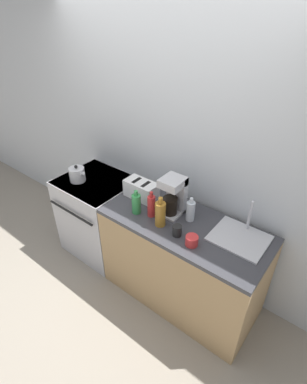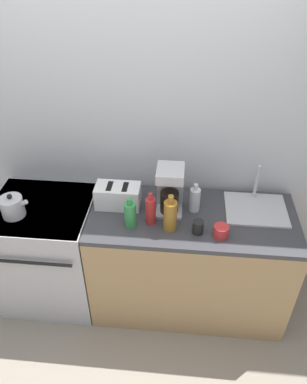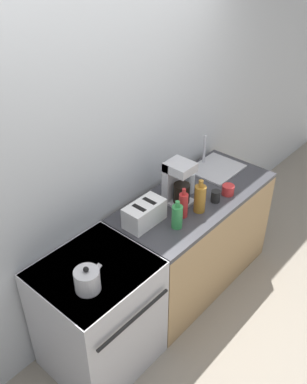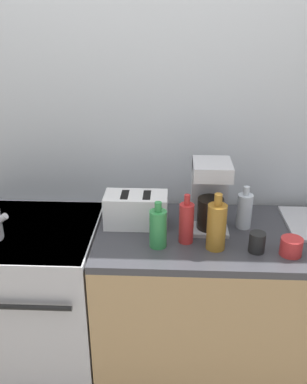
{
  "view_description": "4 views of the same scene",
  "coord_description": "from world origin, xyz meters",
  "px_view_note": "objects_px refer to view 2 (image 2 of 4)",
  "views": [
    {
      "loc": [
        1.5,
        -1.35,
        2.52
      ],
      "look_at": [
        0.17,
        0.35,
        1.07
      ],
      "focal_mm": 28.0,
      "sensor_mm": 36.0,
      "label": 1
    },
    {
      "loc": [
        0.43,
        -1.66,
        2.59
      ],
      "look_at": [
        0.23,
        0.4,
        1.04
      ],
      "focal_mm": 35.0,
      "sensor_mm": 36.0,
      "label": 2
    },
    {
      "loc": [
        -1.82,
        -1.26,
        2.84
      ],
      "look_at": [
        0.1,
        0.42,
        1.11
      ],
      "focal_mm": 40.0,
      "sensor_mm": 36.0,
      "label": 3
    },
    {
      "loc": [
        0.16,
        -1.52,
        1.94
      ],
      "look_at": [
        0.07,
        0.42,
        1.08
      ],
      "focal_mm": 40.0,
      "sensor_mm": 36.0,
      "label": 4
    }
  ],
  "objects_px": {
    "coffee_maker": "(170,188)",
    "bottle_green": "(130,214)",
    "stove": "(49,250)",
    "cup_black": "(198,227)",
    "kettle": "(12,207)",
    "bottle_amber": "(170,215)",
    "bottle_red": "(151,210)",
    "bottle_clear": "(195,199)",
    "toaster": "(118,196)",
    "cup_red": "(221,231)"
  },
  "relations": [
    {
      "from": "bottle_green",
      "to": "cup_red",
      "type": "bearing_deg",
      "value": -4.46
    },
    {
      "from": "bottle_amber",
      "to": "cup_black",
      "type": "distance_m",
      "value": 0.2
    },
    {
      "from": "bottle_red",
      "to": "stove",
      "type": "bearing_deg",
      "value": 173.72
    },
    {
      "from": "bottle_clear",
      "to": "bottle_green",
      "type": "height_order",
      "value": "bottle_green"
    },
    {
      "from": "kettle",
      "to": "bottle_green",
      "type": "relative_size",
      "value": 0.88
    },
    {
      "from": "cup_red",
      "to": "bottle_amber",
      "type": "bearing_deg",
      "value": 173.03
    },
    {
      "from": "bottle_amber",
      "to": "bottle_clear",
      "type": "distance_m",
      "value": 0.26
    },
    {
      "from": "coffee_maker",
      "to": "bottle_clear",
      "type": "height_order",
      "value": "coffee_maker"
    },
    {
      "from": "bottle_red",
      "to": "bottle_green",
      "type": "distance_m",
      "value": 0.14
    },
    {
      "from": "bottle_clear",
      "to": "coffee_maker",
      "type": "bearing_deg",
      "value": -178.84
    },
    {
      "from": "bottle_amber",
      "to": "cup_black",
      "type": "xyz_separation_m",
      "value": [
        0.18,
        -0.02,
        -0.07
      ]
    },
    {
      "from": "bottle_red",
      "to": "cup_black",
      "type": "bearing_deg",
      "value": -13.06
    },
    {
      "from": "bottle_clear",
      "to": "cup_red",
      "type": "distance_m",
      "value": 0.31
    },
    {
      "from": "coffee_maker",
      "to": "bottle_red",
      "type": "distance_m",
      "value": 0.21
    },
    {
      "from": "stove",
      "to": "bottle_clear",
      "type": "height_order",
      "value": "bottle_clear"
    },
    {
      "from": "stove",
      "to": "bottle_amber",
      "type": "xyz_separation_m",
      "value": [
        0.95,
        -0.14,
        0.56
      ]
    },
    {
      "from": "bottle_red",
      "to": "kettle",
      "type": "bearing_deg",
      "value": -178.99
    },
    {
      "from": "kettle",
      "to": "cup_black",
      "type": "xyz_separation_m",
      "value": [
        1.26,
        -0.06,
        -0.03
      ]
    },
    {
      "from": "bottle_red",
      "to": "cup_black",
      "type": "relative_size",
      "value": 2.58
    },
    {
      "from": "toaster",
      "to": "bottle_amber",
      "type": "height_order",
      "value": "bottle_amber"
    },
    {
      "from": "stove",
      "to": "cup_black",
      "type": "height_order",
      "value": "cup_black"
    },
    {
      "from": "toaster",
      "to": "bottle_clear",
      "type": "bearing_deg",
      "value": -0.18
    },
    {
      "from": "bottle_clear",
      "to": "bottle_green",
      "type": "bearing_deg",
      "value": -154.19
    },
    {
      "from": "bottle_red",
      "to": "bottle_clear",
      "type": "height_order",
      "value": "bottle_red"
    },
    {
      "from": "coffee_maker",
      "to": "bottle_clear",
      "type": "bearing_deg",
      "value": 1.16
    },
    {
      "from": "bottle_amber",
      "to": "bottle_green",
      "type": "xyz_separation_m",
      "value": [
        -0.26,
        0.01,
        -0.02
      ]
    },
    {
      "from": "bottle_clear",
      "to": "bottle_green",
      "type": "xyz_separation_m",
      "value": [
        -0.42,
        -0.2,
        0.0
      ]
    },
    {
      "from": "toaster",
      "to": "cup_red",
      "type": "relative_size",
      "value": 3.17
    },
    {
      "from": "cup_black",
      "to": "bottle_red",
      "type": "bearing_deg",
      "value": 166.94
    },
    {
      "from": "coffee_maker",
      "to": "bottle_red",
      "type": "relative_size",
      "value": 1.45
    },
    {
      "from": "toaster",
      "to": "bottle_amber",
      "type": "xyz_separation_m",
      "value": [
        0.38,
        -0.21,
        0.03
      ]
    },
    {
      "from": "coffee_maker",
      "to": "bottle_green",
      "type": "xyz_separation_m",
      "value": [
        -0.25,
        -0.2,
        -0.09
      ]
    },
    {
      "from": "cup_black",
      "to": "toaster",
      "type": "bearing_deg",
      "value": 157.52
    },
    {
      "from": "bottle_clear",
      "to": "cup_black",
      "type": "relative_size",
      "value": 2.34
    },
    {
      "from": "toaster",
      "to": "cup_red",
      "type": "bearing_deg",
      "value": -19.46
    },
    {
      "from": "coffee_maker",
      "to": "bottle_amber",
      "type": "bearing_deg",
      "value": -85.64
    },
    {
      "from": "cup_red",
      "to": "bottle_green",
      "type": "bearing_deg",
      "value": 175.54
    },
    {
      "from": "bottle_red",
      "to": "cup_black",
      "type": "xyz_separation_m",
      "value": [
        0.32,
        -0.07,
        -0.05
      ]
    },
    {
      "from": "bottle_red",
      "to": "toaster",
      "type": "bearing_deg",
      "value": 147.1
    },
    {
      "from": "stove",
      "to": "coffee_maker",
      "type": "height_order",
      "value": "coffee_maker"
    },
    {
      "from": "stove",
      "to": "bottle_red",
      "type": "bearing_deg",
      "value": -6.28
    },
    {
      "from": "stove",
      "to": "bottle_amber",
      "type": "bearing_deg",
      "value": -8.46
    },
    {
      "from": "kettle",
      "to": "bottle_amber",
      "type": "xyz_separation_m",
      "value": [
        1.08,
        -0.03,
        0.04
      ]
    },
    {
      "from": "stove",
      "to": "coffee_maker",
      "type": "xyz_separation_m",
      "value": [
        0.93,
        0.07,
        0.62
      ]
    },
    {
      "from": "kettle",
      "to": "bottle_clear",
      "type": "height_order",
      "value": "bottle_clear"
    },
    {
      "from": "coffee_maker",
      "to": "bottle_green",
      "type": "bearing_deg",
      "value": -141.05
    },
    {
      "from": "bottle_clear",
      "to": "cup_red",
      "type": "bearing_deg",
      "value": -55.24
    },
    {
      "from": "cup_black",
      "to": "bottle_clear",
      "type": "bearing_deg",
      "value": 96.24
    },
    {
      "from": "stove",
      "to": "bottle_amber",
      "type": "distance_m",
      "value": 1.11
    },
    {
      "from": "stove",
      "to": "cup_red",
      "type": "distance_m",
      "value": 1.38
    }
  ]
}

